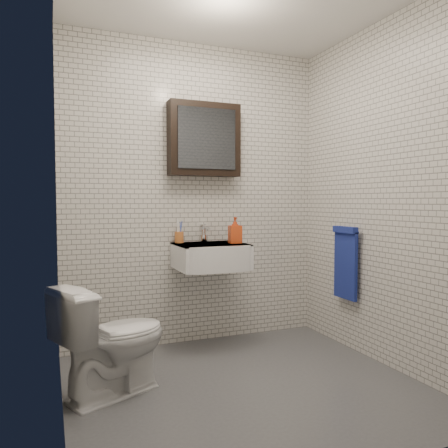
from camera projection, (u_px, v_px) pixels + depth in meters
The scene contains 9 objects.
ground at pixel (245, 385), 2.81m from camera, with size 2.20×2.00×0.01m, color #4C4E53.
room_shell at pixel (246, 157), 2.74m from camera, with size 2.22×2.02×2.51m.
washbasin at pixel (212, 256), 3.47m from camera, with size 0.55×0.50×0.20m.
faucet at pixel (204, 234), 3.64m from camera, with size 0.06×0.20×0.15m.
mirror_cabinet at pixel (204, 140), 3.60m from camera, with size 0.60×0.15×0.60m.
towel_rail at pixel (346, 260), 3.49m from camera, with size 0.09×0.30×0.58m.
toothbrush_cup at pixel (179, 237), 3.57m from camera, with size 0.08×0.08×0.20m.
soap_bottle at pixel (235, 230), 3.54m from camera, with size 0.10×0.10×0.21m, color orange.
toilet at pixel (113, 339), 2.68m from camera, with size 0.39×0.68×0.70m, color white.
Camera 1 is at (-1.15, -2.50, 1.19)m, focal length 35.00 mm.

